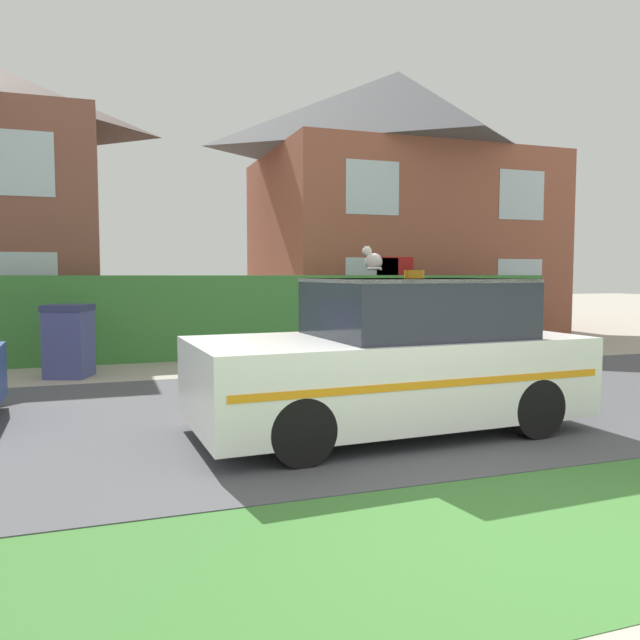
{
  "coord_description": "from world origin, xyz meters",
  "views": [
    {
      "loc": [
        -2.7,
        -3.09,
        1.67
      ],
      "look_at": [
        0.09,
        4.88,
        1.05
      ],
      "focal_mm": 35.0,
      "sensor_mm": 36.0,
      "label": 1
    }
  ],
  "objects_px": {
    "cat": "(372,260)",
    "house_right": "(398,200)",
    "police_car": "(394,359)",
    "wheelie_bin": "(69,341)"
  },
  "relations": [
    {
      "from": "police_car",
      "to": "house_right",
      "type": "xyz_separation_m",
      "value": [
        5.5,
        11.06,
        3.13
      ]
    },
    {
      "from": "cat",
      "to": "house_right",
      "type": "distance_m",
      "value": 12.46
    },
    {
      "from": "house_right",
      "to": "wheelie_bin",
      "type": "height_order",
      "value": "house_right"
    },
    {
      "from": "police_car",
      "to": "wheelie_bin",
      "type": "xyz_separation_m",
      "value": [
        -3.44,
        4.9,
        -0.18
      ]
    },
    {
      "from": "police_car",
      "to": "cat",
      "type": "relative_size",
      "value": 13.16
    },
    {
      "from": "wheelie_bin",
      "to": "cat",
      "type": "bearing_deg",
      "value": -35.7
    },
    {
      "from": "police_car",
      "to": "cat",
      "type": "bearing_deg",
      "value": -45.6
    },
    {
      "from": "wheelie_bin",
      "to": "police_car",
      "type": "bearing_deg",
      "value": -35.19
    },
    {
      "from": "cat",
      "to": "wheelie_bin",
      "type": "relative_size",
      "value": 0.27
    },
    {
      "from": "police_car",
      "to": "wheelie_bin",
      "type": "relative_size",
      "value": 3.52
    }
  ]
}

